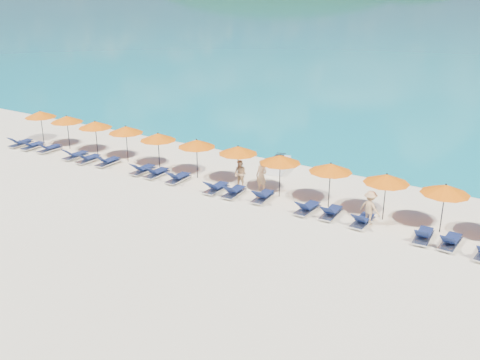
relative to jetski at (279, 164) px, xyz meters
The scene contains 35 objects.
ground 8.53m from the jetski, 84.55° to the right, with size 1400.00×1400.00×0.00m, color beige.
headland_main 611.15m from the jetski, 119.38° to the left, with size 374.00×242.00×126.50m.
headland_small 572.43m from the jetski, 105.14° to the left, with size 162.00×126.00×85.50m.
jetski is the anchor object (origin of this frame).
beachgoer_a 3.77m from the jetski, 75.37° to the right, with size 0.64×0.42×1.76m, color tan.
beachgoer_b 3.69m from the jetski, 95.32° to the right, with size 0.73×0.42×1.51m, color tan.
beachgoer_c 8.42m from the jetski, 32.22° to the right, with size 1.03×0.48×1.60m, color tan.
umbrella_0 16.92m from the jetski, 167.48° to the right, with size 2.10×2.10×2.28m.
umbrella_1 14.38m from the jetski, 165.24° to the right, with size 2.10×2.10×2.28m.
umbrella_2 11.85m from the jetski, 161.77° to the right, with size 2.10×2.10×2.28m.
umbrella_3 9.48m from the jetski, 157.48° to the right, with size 2.10×2.10×2.28m.
umbrella_4 7.20m from the jetski, 147.48° to the right, with size 2.10×2.10×2.28m.
umbrella_5 5.14m from the jetski, 131.20° to the right, with size 2.10×2.10×2.28m.
umbrella_6 3.92m from the jetski, 99.55° to the right, with size 2.10×2.10×2.28m.
umbrella_7 4.55m from the jetski, 60.81° to the right, with size 2.10×2.10×2.28m.
umbrella_8 6.16m from the jetski, 37.06° to the right, with size 2.10×2.10×2.28m.
umbrella_9 8.50m from the jetski, 26.03° to the right, with size 2.10×2.10×2.28m.
umbrella_10 10.81m from the jetski, 19.86° to the right, with size 2.10×2.10×2.28m.
lounger_0 17.80m from the jetski, 163.57° to the right, with size 0.69×1.73×0.66m.
lounger_1 16.64m from the jetski, 162.52° to the right, with size 0.74×1.74×0.66m.
lounger_2 15.17m from the jetski, 161.41° to the right, with size 0.64×1.71×0.66m.
lounger_3 12.78m from the jetski, 157.19° to the right, with size 0.70×1.73×0.66m.
lounger_4 11.68m from the jetski, 154.56° to the right, with size 0.64×1.71×0.66m.
lounger_5 10.30m from the jetski, 152.32° to the right, with size 0.66×1.71×0.66m.
lounger_6 7.93m from the jetski, 143.06° to the right, with size 0.65×1.71×0.66m.
lounger_7 7.11m from the jetski, 137.88° to the right, with size 0.65×1.71×0.66m.
lounger_8 6.05m from the jetski, 127.79° to the right, with size 0.67×1.72×0.66m.
lounger_9 5.02m from the jetski, 102.07° to the right, with size 0.64×1.71×0.66m.
lounger_10 4.88m from the jetski, 89.44° to the right, with size 0.75×1.74×0.66m.
lounger_11 4.93m from the jetski, 70.63° to the right, with size 0.77×1.75×0.66m.
lounger_12 6.37m from the jetski, 48.96° to the right, with size 0.73×1.74×0.66m.
lounger_13 7.11m from the jetski, 41.17° to the right, with size 0.69×1.72×0.66m.
lounger_14 8.39m from the jetski, 34.52° to the right, with size 0.67×1.72×0.66m.
lounger_15 10.79m from the jetski, 26.68° to the right, with size 0.72×1.73×0.66m.
lounger_16 11.77m from the jetski, 24.20° to the right, with size 0.70×1.73×0.66m.
Camera 1 is at (13.30, -17.82, 10.17)m, focal length 40.00 mm.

